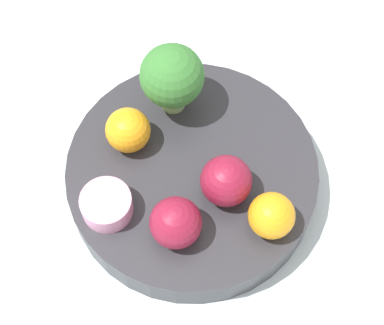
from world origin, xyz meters
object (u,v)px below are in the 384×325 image
apple_green (226,181)px  orange_front (128,130)px  apple_red (176,223)px  orange_back (272,216)px  bowl (192,177)px  broccoli (172,77)px  small_cup (107,205)px

apple_green → orange_front: 0.10m
apple_red → orange_back: bearing=-179.3°
orange_back → apple_green: bearing=-44.0°
bowl → orange_front: orange_front is taller
broccoli → orange_back: (-0.07, 0.13, -0.02)m
apple_red → apple_green: bearing=-142.7°
apple_red → small_cup: 0.06m
broccoli → orange_front: size_ratio=1.86×
apple_green → orange_back: (-0.03, 0.03, -0.00)m
apple_green → orange_back: 0.05m
apple_red → small_cup: (0.06, -0.03, -0.01)m
small_cup → apple_red: bearing=156.5°
small_cup → orange_front: bearing=-107.6°
bowl → small_cup: (0.08, 0.04, 0.03)m
apple_red → small_cup: bearing=-23.5°
bowl → orange_front: size_ratio=5.60×
orange_back → bowl: bearing=-44.0°
apple_green → orange_front: bearing=-35.0°
apple_red → bowl: bearing=-106.6°
bowl → apple_green: apple_green is taller
apple_red → orange_front: 0.10m
small_cup → orange_back: bearing=170.1°
orange_front → bowl: bearing=150.3°
small_cup → broccoli: bearing=-121.4°
orange_front → orange_back: bearing=142.1°
broccoli → apple_red: broccoli is taller
broccoli → apple_green: size_ratio=1.68×
apple_green → bowl: bearing=-43.9°
apple_green → orange_back: apple_green is taller
orange_front → orange_back: 0.15m
bowl → small_cup: bearing=25.1°
small_cup → bowl: bearing=-154.9°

